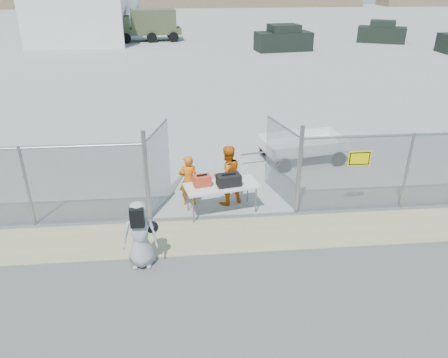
{
  "coord_description": "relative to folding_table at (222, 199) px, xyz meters",
  "views": [
    {
      "loc": [
        -0.97,
        -8.28,
        6.03
      ],
      "look_at": [
        0.0,
        2.0,
        1.1
      ],
      "focal_mm": 35.0,
      "sensor_mm": 36.0,
      "label": 1
    }
  ],
  "objects": [
    {
      "name": "ground",
      "position": [
        0.05,
        -2.19,
        -0.42
      ],
      "size": [
        160.0,
        160.0,
        0.0
      ],
      "primitive_type": "plane",
      "color": "#454545"
    },
    {
      "name": "tarmac_inside",
      "position": [
        0.05,
        39.81,
        -0.41
      ],
      "size": [
        160.0,
        80.0,
        0.01
      ],
      "primitive_type": "cube",
      "color": "gray",
      "rests_on": "ground"
    },
    {
      "name": "dirt_strip",
      "position": [
        0.05,
        -1.19,
        -0.41
      ],
      "size": [
        44.0,
        1.6,
        0.01
      ],
      "primitive_type": "cube",
      "color": "tan",
      "rests_on": "ground"
    },
    {
      "name": "chain_link_fence",
      "position": [
        0.05,
        -0.19,
        0.68
      ],
      "size": [
        40.0,
        0.2,
        2.2
      ],
      "primitive_type": null,
      "color": "gray",
      "rests_on": "ground"
    },
    {
      "name": "folding_table",
      "position": [
        0.0,
        0.0,
        0.0
      ],
      "size": [
        2.1,
        1.21,
        0.84
      ],
      "primitive_type": null,
      "rotation": [
        0.0,
        0.0,
        0.21
      ],
      "color": "silver",
      "rests_on": "ground"
    },
    {
      "name": "orange_bag",
      "position": [
        -0.52,
        0.01,
        0.56
      ],
      "size": [
        0.52,
        0.4,
        0.29
      ],
      "primitive_type": "cube",
      "rotation": [
        0.0,
        0.0,
        0.22
      ],
      "color": "red",
      "rests_on": "folding_table"
    },
    {
      "name": "black_duffel",
      "position": [
        0.19,
        -0.04,
        0.57
      ],
      "size": [
        0.69,
        0.48,
        0.31
      ],
      "primitive_type": "cube",
      "rotation": [
        0.0,
        0.0,
        0.18
      ],
      "color": "black",
      "rests_on": "folding_table"
    },
    {
      "name": "security_worker_left",
      "position": [
        -0.88,
        0.54,
        0.33
      ],
      "size": [
        0.56,
        0.38,
        1.5
      ],
      "primitive_type": "imported",
      "rotation": [
        0.0,
        0.0,
        3.18
      ],
      "color": "orange",
      "rests_on": "ground"
    },
    {
      "name": "security_worker_right",
      "position": [
        0.21,
        0.51,
        0.46
      ],
      "size": [
        1.04,
        0.95,
        1.75
      ],
      "primitive_type": "imported",
      "rotation": [
        0.0,
        0.0,
        3.55
      ],
      "color": "orange",
      "rests_on": "ground"
    },
    {
      "name": "visitor",
      "position": [
        -2.0,
        -2.21,
        0.38
      ],
      "size": [
        0.79,
        0.53,
        1.6
      ],
      "primitive_type": "imported",
      "rotation": [
        0.0,
        0.0,
        -0.02
      ],
      "color": "#9D9D9F",
      "rests_on": "ground"
    },
    {
      "name": "utility_trailer",
      "position": [
        3.12,
        3.4,
        0.03
      ],
      "size": [
        3.97,
        2.53,
        0.89
      ],
      "primitive_type": null,
      "rotation": [
        0.0,
        0.0,
        0.18
      ],
      "color": "silver",
      "rests_on": "ground"
    },
    {
      "name": "military_truck",
      "position": [
        -3.9,
        33.08,
        0.99
      ],
      "size": [
        6.13,
        2.83,
        2.83
      ],
      "primitive_type": null,
      "rotation": [
        0.0,
        0.0,
        0.11
      ],
      "color": "#454E2F",
      "rests_on": "ground"
    },
    {
      "name": "parked_vehicle_near",
      "position": [
        7.5,
        26.39,
        0.61
      ],
      "size": [
        4.79,
        2.7,
        2.05
      ],
      "primitive_type": null,
      "rotation": [
        0.0,
        0.0,
        0.15
      ],
      "color": "black",
      "rests_on": "ground"
    },
    {
      "name": "parked_vehicle_mid",
      "position": [
        17.55,
        30.1,
        0.54
      ],
      "size": [
        4.63,
        3.49,
        1.91
      ],
      "primitive_type": null,
      "rotation": [
        0.0,
        0.0,
        -0.43
      ],
      "color": "black",
      "rests_on": "ground"
    }
  ]
}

